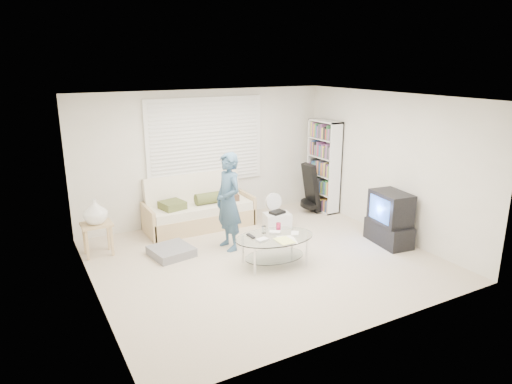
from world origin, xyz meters
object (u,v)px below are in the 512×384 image
futon_sofa (199,210)px  tv_unit (390,219)px  bookshelf (323,166)px  coffee_table (275,242)px

futon_sofa → tv_unit: bearing=-42.4°
futon_sofa → bookshelf: bearing=-5.7°
bookshelf → coffee_table: 2.96m
bookshelf → coffee_table: bookshelf is taller
futon_sofa → tv_unit: 3.42m
bookshelf → tv_unit: size_ratio=2.06×
futon_sofa → tv_unit: futon_sofa is taller
bookshelf → tv_unit: bookshelf is taller
futon_sofa → tv_unit: (2.52, -2.31, 0.12)m
bookshelf → coffee_table: (-2.26, -1.83, -0.56)m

